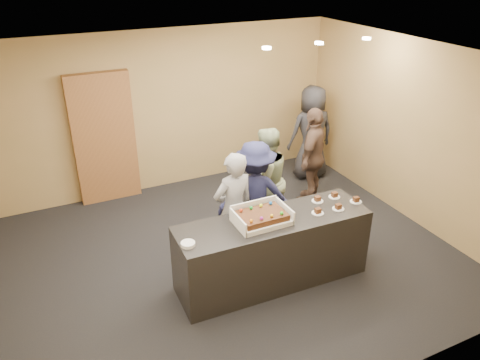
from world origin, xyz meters
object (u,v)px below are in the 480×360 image
Objects in this scene: person_server_grey at (234,209)px; person_navy_man at (255,195)px; person_sage_man at (265,181)px; serving_counter at (272,250)px; person_dark_suit at (311,133)px; person_brown_extra at (313,156)px; storage_cabinet at (104,139)px; plate_stack at (188,244)px; sheet_cake at (262,215)px; cake_box at (261,218)px.

person_server_grey is 1.02× the size of person_navy_man.
serving_counter is at bearing 54.90° from person_sage_man.
person_sage_man is 0.94× the size of person_dark_suit.
person_brown_extra reaches higher than person_sage_man.
person_server_grey is 2.08m from person_brown_extra.
storage_cabinet is 2.75m from person_navy_man.
person_navy_man is at bearing 31.73° from person_sage_man.
plate_stack is (-1.11, -0.07, 0.47)m from serving_counter.
serving_counter is at bearing 5.41° from person_brown_extra.
person_sage_man is (0.50, 1.14, 0.35)m from serving_counter.
person_brown_extra is (2.71, 1.62, -0.11)m from plate_stack.
person_brown_extra is at bearing 30.93° from plate_stack.
sheet_cake is 0.93m from person_navy_man.
storage_cabinet is at bearing -57.46° from person_sage_man.
sheet_cake is 0.34× the size of person_sage_man.
plate_stack is at bearing -174.53° from serving_counter.
cake_box is 0.40× the size of person_sage_man.
cake_box reaches higher than sheet_cake.
storage_cabinet is 3.36m from person_brown_extra.
person_sage_man is 0.45m from person_navy_man.
cake_box is at bearing 173.41° from serving_counter.
person_dark_suit is (1.93, 1.54, 0.07)m from person_navy_man.
storage_cabinet is (-1.37, 3.09, 0.62)m from serving_counter.
plate_stack is 4.04m from person_dark_suit.
storage_cabinet reaches higher than cake_box.
person_dark_suit reaches higher than person_sage_man.
person_navy_man is at bearing 44.86° from person_dark_suit.
person_brown_extra is at bearing -27.44° from storage_cabinet.
sheet_cake is 1.33m from person_sage_man.
serving_counter is 1.52× the size of person_server_grey.
person_brown_extra is at bearing 45.92° from serving_counter.
person_sage_man is (1.61, 1.21, -0.12)m from plate_stack.
sheet_cake is at bearing 84.82° from person_navy_man.
person_server_grey is at bearing 43.35° from person_dark_suit.
person_navy_man is at bearing 67.38° from cake_box.
person_brown_extra is (1.85, 0.96, 0.02)m from person_server_grey.
person_brown_extra reaches higher than person_navy_man.
serving_counter is at bearing 94.93° from person_navy_man.
storage_cabinet reaches higher than person_dark_suit.
cake_box is at bearing 84.26° from person_navy_man.
serving_counter is 0.92m from person_navy_man.
person_navy_man is 0.92× the size of person_dark_suit.
person_navy_man is at bearing 35.18° from plate_stack.
plate_stack is at bearing 31.18° from person_server_grey.
sheet_cake is 0.34× the size of person_brown_extra.
serving_counter is 1.54× the size of person_navy_man.
person_server_grey is 0.93m from person_sage_man.
storage_cabinet is at bearing -5.33° from person_dark_suit.
person_dark_suit reaches higher than sheet_cake.
serving_counter is 0.52m from cake_box.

